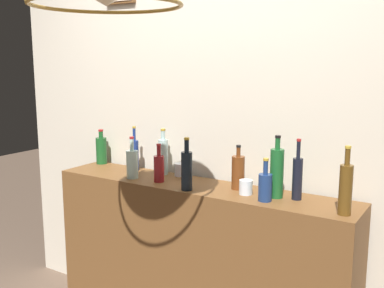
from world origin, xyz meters
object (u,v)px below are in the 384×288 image
Objects in this scene: liquor_bottle_mezcal at (135,154)px; glass_tumbler_rocks at (180,170)px; liquor_bottle_amaro at (159,168)px; liquor_bottle_vermouth at (238,172)px; liquor_bottle_sherry at (163,156)px; liquor_bottle_whiskey at (265,186)px; liquor_bottle_port at (346,188)px; liquor_bottle_bourbon at (297,177)px; liquor_bottle_vodka at (101,150)px; liquor_bottle_scotch at (277,172)px; glass_tumbler_highball at (246,187)px; liquor_bottle_rye at (187,169)px; liquor_bottle_tequila at (132,163)px.

liquor_bottle_mezcal is 0.34m from glass_tumbler_rocks.
liquor_bottle_amaro is 0.48m from liquor_bottle_vermouth.
liquor_bottle_sherry reaches higher than liquor_bottle_whiskey.
liquor_bottle_bourbon is (-0.27, 0.11, -0.01)m from liquor_bottle_port.
liquor_bottle_sherry is at bearing -1.96° from liquor_bottle_vodka.
liquor_bottle_scotch reaches higher than glass_tumbler_highball.
liquor_bottle_bourbon is at bearing 12.45° from liquor_bottle_scotch.
liquor_bottle_mezcal is 0.98× the size of liquor_bottle_rye.
liquor_bottle_bourbon is at bearing 6.65° from liquor_bottle_amaro.
liquor_bottle_bourbon is (0.58, 0.16, 0.00)m from liquor_bottle_rye.
liquor_bottle_tequila is 1.01m from liquor_bottle_bourbon.
liquor_bottle_bourbon reaches higher than glass_tumbler_highball.
liquor_bottle_mezcal is at bearing 172.79° from glass_tumbler_highball.
glass_tumbler_highball is (0.55, 0.04, -0.05)m from liquor_bottle_amaro.
liquor_bottle_bourbon is at bearing 15.25° from liquor_bottle_rye.
liquor_bottle_sherry is 0.98× the size of liquor_bottle_rye.
liquor_bottle_port is 1.46× the size of liquor_bottle_whiskey.
liquor_bottle_port is 0.29m from liquor_bottle_bourbon.
liquor_bottle_port reaches higher than glass_tumbler_highball.
liquor_bottle_tequila reaches higher than liquor_bottle_vermouth.
liquor_bottle_mezcal reaches higher than liquor_bottle_vermouth.
liquor_bottle_vodka is (-0.63, 0.18, 0.01)m from liquor_bottle_amaro.
liquor_bottle_rye reaches higher than glass_tumbler_highball.
liquor_bottle_vermouth is (0.47, 0.11, 0.01)m from liquor_bottle_amaro.
liquor_bottle_rye is at bearing -176.93° from liquor_bottle_port.
liquor_bottle_tequila is 0.43m from liquor_bottle_rye.
liquor_bottle_whiskey is (0.88, 0.00, -0.01)m from liquor_bottle_tequila.
liquor_bottle_mezcal is at bearing 170.58° from liquor_bottle_whiskey.
glass_tumbler_rocks is (-0.21, 0.25, -0.08)m from liquor_bottle_rye.
liquor_bottle_amaro is 0.69× the size of liquor_bottle_scotch.
liquor_bottle_whiskey is at bearing 179.93° from liquor_bottle_port.
liquor_bottle_amaro is 0.72m from liquor_bottle_scotch.
glass_tumbler_highball is at bearing -6.98° from liquor_bottle_vodka.
liquor_bottle_bourbon is at bearing -3.53° from liquor_bottle_vodka.
liquor_bottle_mezcal is (-0.12, 0.17, 0.02)m from liquor_bottle_tequila.
liquor_bottle_bourbon is (0.90, -0.07, -0.00)m from liquor_bottle_sherry.
liquor_bottle_whiskey is (0.77, -0.18, -0.04)m from liquor_bottle_sherry.
liquor_bottle_vermouth is at bearing 149.85° from liquor_bottle_whiskey.
glass_tumbler_rocks is at bearing 162.84° from liquor_bottle_whiskey.
liquor_bottle_rye is 0.60m from liquor_bottle_bourbon.
liquor_bottle_vodka is (-0.55, 0.02, -0.02)m from liquor_bottle_sherry.
liquor_bottle_mezcal is 3.75× the size of glass_tumbler_highball.
liquor_bottle_rye reaches higher than liquor_bottle_whiskey.
liquor_bottle_scotch is 0.70m from glass_tumbler_rocks.
glass_tumbler_rocks is at bearing 170.49° from liquor_bottle_scotch.
liquor_bottle_scotch is at bearing -167.55° from liquor_bottle_bourbon.
liquor_bottle_port reaches higher than glass_tumbler_rocks.
liquor_bottle_vermouth is at bearing -5.73° from liquor_bottle_sherry.
liquor_bottle_bourbon is 4.09× the size of glass_tumbler_highball.
liquor_bottle_vermouth reaches higher than liquor_bottle_amaro.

